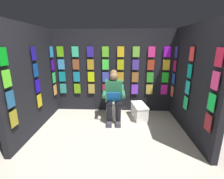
# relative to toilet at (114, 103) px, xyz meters

# --- Properties ---
(ground_plane) EXTENTS (30.00, 30.00, 0.00)m
(ground_plane) POSITION_rel_toilet_xyz_m (0.03, 1.75, -0.33)
(ground_plane) COLOR #B2A899
(display_wall_back) EXTENTS (3.19, 0.14, 2.14)m
(display_wall_back) POSITION_rel_toilet_xyz_m (0.03, -0.39, 0.74)
(display_wall_back) COLOR black
(display_wall_back) RESTS_ON ground
(display_wall_left) EXTENTS (0.14, 2.10, 2.14)m
(display_wall_left) POSITION_rel_toilet_xyz_m (-1.56, 0.70, 0.74)
(display_wall_left) COLOR black
(display_wall_left) RESTS_ON ground
(display_wall_right) EXTENTS (0.14, 2.10, 2.14)m
(display_wall_right) POSITION_rel_toilet_xyz_m (1.62, 0.70, 0.74)
(display_wall_right) COLOR black
(display_wall_right) RESTS_ON ground
(toilet) EXTENTS (0.41, 0.56, 0.77)m
(toilet) POSITION_rel_toilet_xyz_m (0.00, 0.00, 0.00)
(toilet) COLOR white
(toilet) RESTS_ON ground
(person_reading) EXTENTS (0.54, 0.69, 1.19)m
(person_reading) POSITION_rel_toilet_xyz_m (-0.01, 0.23, 0.27)
(person_reading) COLOR #286B42
(person_reading) RESTS_ON ground
(comic_longbox_near) EXTENTS (0.39, 0.64, 0.36)m
(comic_longbox_near) POSITION_rel_toilet_xyz_m (-0.63, 0.14, -0.15)
(comic_longbox_near) COLOR white
(comic_longbox_near) RESTS_ON ground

